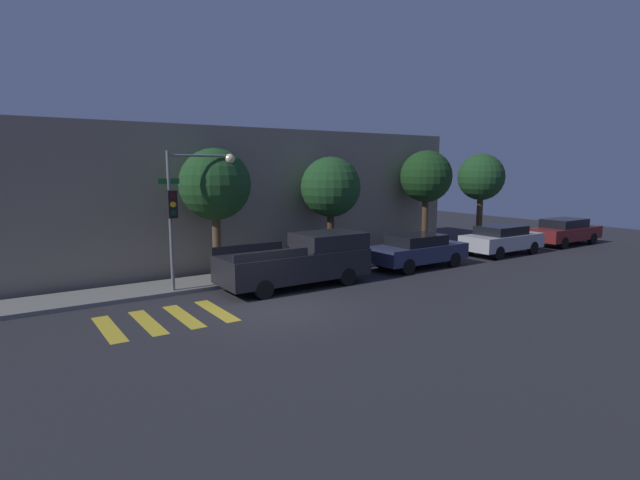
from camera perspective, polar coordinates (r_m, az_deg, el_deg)
ground_plane at (r=15.28m, az=-5.12°, el=-7.83°), size 60.00×60.00×0.00m
sidewalk at (r=18.95m, az=-11.33°, el=-4.56°), size 26.00×2.03×0.14m
building_row at (r=22.67m, az=-15.88°, el=4.66°), size 26.00×6.00×5.84m
crosswalk at (r=14.86m, az=-17.21°, el=-8.64°), size 3.47×2.60×0.00m
traffic_light_pole at (r=17.21m, az=-15.02°, el=4.82°), size 2.69×0.56×4.78m
pickup_truck at (r=17.92m, az=-2.23°, el=-2.32°), size 5.46×2.04×1.85m
sedan_near_corner at (r=21.56m, az=11.10°, el=-1.14°), size 4.36×1.81×1.42m
sedan_middle at (r=25.89m, az=20.06°, el=0.09°), size 4.30×1.84×1.43m
sedan_far_end at (r=30.51m, az=26.17°, el=0.92°), size 4.61×1.78×1.45m
tree_near_corner at (r=18.65m, az=-11.91°, el=6.16°), size 2.61×2.61×4.94m
tree_midblock at (r=21.16m, az=1.23°, el=6.01°), size 2.54×2.54×4.69m
tree_far_end at (r=24.85m, az=12.04°, el=7.05°), size 2.50×2.50×5.06m
tree_behind_truck at (r=27.96m, az=17.94°, el=6.78°), size 2.45×2.45×4.96m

